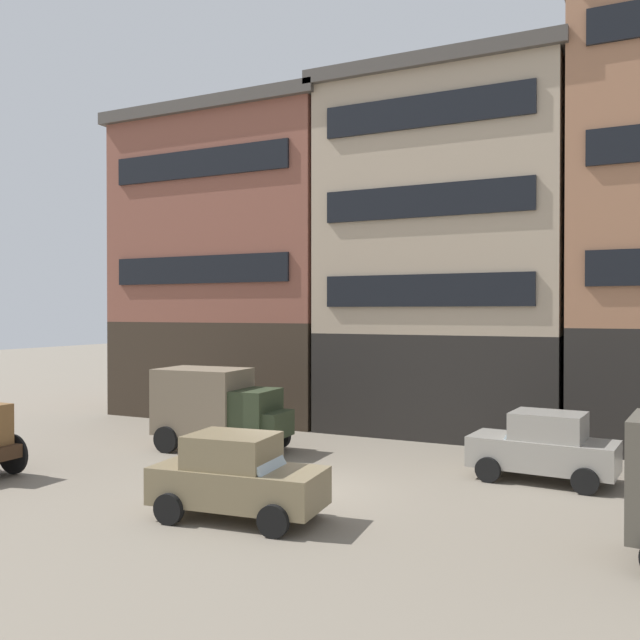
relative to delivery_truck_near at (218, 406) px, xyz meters
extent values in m
plane|color=slate|center=(4.50, -3.26, -1.42)|extent=(120.00, 120.00, 0.00)
cube|color=#33281E|center=(-3.80, 7.46, 0.59)|extent=(9.75, 6.51, 4.03)
cube|color=brown|center=(-3.80, 7.46, 6.84)|extent=(9.75, 6.51, 8.48)
cube|color=#47423D|center=(-3.80, 7.46, 11.33)|extent=(10.25, 7.01, 0.50)
cube|color=black|center=(-3.80, 4.14, 4.72)|extent=(8.19, 0.12, 1.10)
cube|color=black|center=(-3.80, 4.14, 8.96)|extent=(8.19, 0.12, 1.10)
cube|color=black|center=(5.56, 7.46, 0.41)|extent=(8.67, 6.51, 3.67)
cube|color=tan|center=(5.56, 7.46, 6.80)|extent=(8.67, 6.51, 9.12)
cube|color=#47423D|center=(5.56, 7.46, 11.61)|extent=(9.17, 7.01, 0.50)
cube|color=black|center=(5.56, 4.14, 3.76)|extent=(7.28, 0.12, 1.10)
cube|color=black|center=(5.56, 4.14, 6.80)|extent=(7.28, 0.12, 1.10)
cube|color=black|center=(5.56, 4.14, 9.84)|extent=(7.28, 0.12, 1.10)
cylinder|color=black|center=(-3.26, -5.13, -0.87)|extent=(1.10, 0.10, 1.10)
cube|color=#2D3823|center=(1.21, 0.07, -0.15)|extent=(1.50, 1.78, 1.50)
cube|color=#2D3823|center=(1.91, 0.11, -0.45)|extent=(0.98, 1.49, 0.80)
cube|color=#756651|center=(-0.58, -0.03, 0.15)|extent=(2.90, 2.06, 2.10)
cube|color=silver|center=(1.66, 0.10, 0.10)|extent=(0.27, 1.37, 0.64)
cylinder|color=black|center=(1.61, 1.04, -1.00)|extent=(0.85, 0.27, 0.84)
cylinder|color=black|center=(1.72, -0.85, -1.00)|extent=(0.85, 0.27, 0.84)
cylinder|color=black|center=(-1.39, 0.87, -1.00)|extent=(0.85, 0.27, 0.84)
cylinder|color=black|center=(-1.28, -1.03, -1.00)|extent=(0.85, 0.27, 0.84)
cube|color=#7A6B4C|center=(4.54, -5.83, -0.69)|extent=(3.84, 1.96, 0.80)
cube|color=#7A6B4C|center=(4.39, -5.85, 0.06)|extent=(1.93, 1.61, 0.70)
cube|color=silver|center=(5.23, -5.76, -0.07)|extent=(0.46, 1.34, 0.56)
cylinder|color=black|center=(5.65, -4.88, -1.09)|extent=(0.67, 0.24, 0.66)
cylinder|color=black|center=(5.81, -6.55, -1.09)|extent=(0.67, 0.24, 0.66)
cylinder|color=black|center=(3.26, -5.12, -1.09)|extent=(0.67, 0.24, 0.66)
cylinder|color=black|center=(3.43, -6.79, -1.09)|extent=(0.67, 0.24, 0.66)
cube|color=gray|center=(9.94, 0.45, -0.69)|extent=(3.82, 1.89, 0.80)
cube|color=gray|center=(10.09, 0.44, 0.06)|extent=(1.91, 1.58, 0.70)
cube|color=silver|center=(9.24, 0.51, -0.07)|extent=(0.44, 1.33, 0.56)
cylinder|color=black|center=(8.68, -0.29, -1.09)|extent=(0.67, 0.23, 0.66)
cylinder|color=black|center=(8.81, 1.38, -1.09)|extent=(0.67, 0.23, 0.66)
cylinder|color=black|center=(11.07, -0.48, -1.09)|extent=(0.67, 0.23, 0.66)
cylinder|color=black|center=(11.20, 1.19, -1.09)|extent=(0.67, 0.23, 0.66)
camera|label=1|loc=(12.52, -18.16, 3.06)|focal=38.21mm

